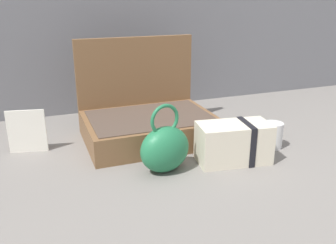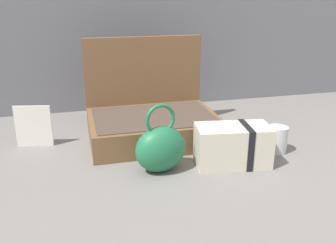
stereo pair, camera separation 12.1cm
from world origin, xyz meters
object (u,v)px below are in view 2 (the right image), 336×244
at_px(open_suitcase, 152,117).
at_px(info_card_left, 34,126).
at_px(cream_toiletry_bag, 234,145).
at_px(teal_pouch_handbag, 161,148).
at_px(coffee_mug, 276,140).

bearing_deg(open_suitcase, info_card_left, 178.20).
height_order(cream_toiletry_bag, info_card_left, info_card_left).
xyz_separation_m(teal_pouch_handbag, coffee_mug, (0.42, 0.04, -0.03)).
distance_m(coffee_mug, info_card_left, 0.85).
height_order(cream_toiletry_bag, coffee_mug, cream_toiletry_bag).
height_order(open_suitcase, info_card_left, open_suitcase).
bearing_deg(teal_pouch_handbag, open_suitcase, 83.26).
relative_size(open_suitcase, coffee_mug, 4.42).
xyz_separation_m(open_suitcase, cream_toiletry_bag, (0.20, -0.30, -0.01)).
xyz_separation_m(cream_toiletry_bag, info_card_left, (-0.63, 0.32, 0.01)).
bearing_deg(teal_pouch_handbag, coffee_mug, 4.90).
bearing_deg(open_suitcase, cream_toiletry_bag, -56.22).
relative_size(open_suitcase, teal_pouch_handbag, 2.17).
bearing_deg(open_suitcase, coffee_mug, -33.37).
xyz_separation_m(open_suitcase, teal_pouch_handbag, (-0.03, -0.29, -0.00)).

